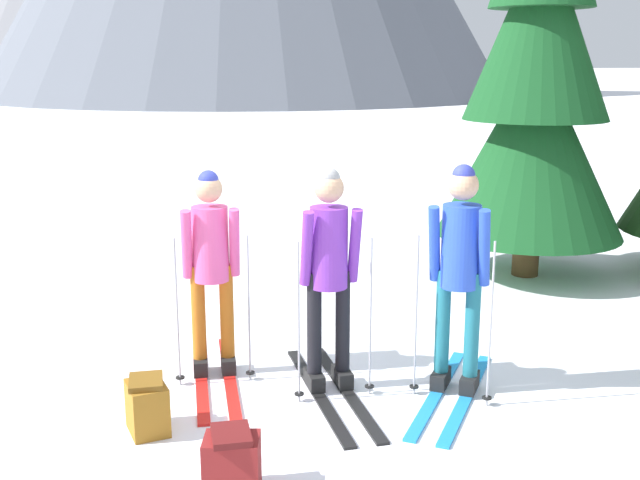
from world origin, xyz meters
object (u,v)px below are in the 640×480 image
backpack_on_snow_front (232,462)px  backpack_on_snow_beside (147,406)px  skier_in_pink (211,263)px  pine_tree_mid (537,72)px  skier_in_purple (328,268)px  skier_in_blue (459,271)px

backpack_on_snow_front → backpack_on_snow_beside: bearing=119.5°
skier_in_pink → pine_tree_mid: 4.55m
backpack_on_snow_beside → skier_in_purple: bearing=18.9°
pine_tree_mid → backpack_on_snow_beside: bearing=-144.0°
skier_in_pink → skier_in_purple: 0.95m
backpack_on_snow_beside → skier_in_pink: bearing=61.0°
skier_in_pink → pine_tree_mid: pine_tree_mid is taller
skier_in_pink → pine_tree_mid: size_ratio=0.33×
backpack_on_snow_beside → backpack_on_snow_front: bearing=-60.5°
backpack_on_snow_front → skier_in_blue: bearing=30.9°
skier_in_purple → backpack_on_snow_beside: (-1.34, -0.46, -0.76)m
skier_in_pink → skier_in_blue: skier_in_blue is taller
skier_in_blue → skier_in_purple: bearing=164.4°
skier_in_pink → skier_in_blue: 1.89m
skier_in_blue → skier_in_pink: bearing=157.8°
skier_in_pink → backpack_on_snow_front: bearing=-90.7°
skier_in_purple → pine_tree_mid: (2.92, 2.63, 1.36)m
skier_in_blue → backpack_on_snow_front: (-1.78, -1.06, -0.76)m
skier_in_purple → pine_tree_mid: 4.16m
skier_in_purple → backpack_on_snow_beside: bearing=-161.1°
skier_in_blue → backpack_on_snow_front: skier_in_blue is taller
backpack_on_snow_front → backpack_on_snow_beside: (-0.49, 0.86, 0.00)m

